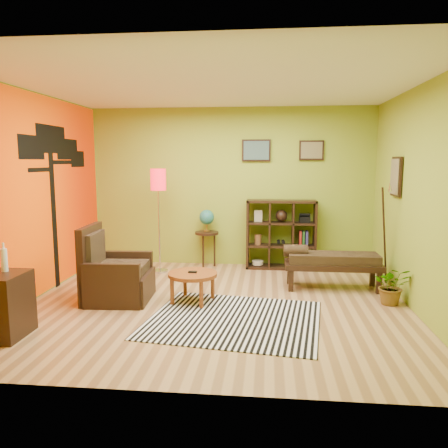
# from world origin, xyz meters

# --- Properties ---
(ground) EXTENTS (5.00, 5.00, 0.00)m
(ground) POSITION_xyz_m (0.00, 0.00, 0.00)
(ground) COLOR tan
(ground) RESTS_ON ground
(room_shell) EXTENTS (5.04, 4.54, 2.82)m
(room_shell) POSITION_xyz_m (-0.09, 0.01, 1.80)
(room_shell) COLOR #8BA32B
(room_shell) RESTS_ON ground
(zebra_rug) EXTENTS (2.20, 1.98, 0.01)m
(zebra_rug) POSITION_xyz_m (0.28, -0.56, 0.01)
(zebra_rug) COLOR white
(zebra_rug) RESTS_ON ground
(coffee_table) EXTENTS (0.65, 0.65, 0.42)m
(coffee_table) POSITION_xyz_m (-0.32, 0.04, 0.35)
(coffee_table) COLOR brown
(coffee_table) RESTS_ON ground
(armchair) EXTENTS (0.89, 0.89, 1.02)m
(armchair) POSITION_xyz_m (-1.39, 0.03, 0.31)
(armchair) COLOR black
(armchair) RESTS_ON ground
(floor_lamp) EXTENTS (0.26, 0.26, 1.74)m
(floor_lamp) POSITION_xyz_m (-1.15, 1.57, 1.41)
(floor_lamp) COLOR silver
(floor_lamp) RESTS_ON ground
(globe_table) EXTENTS (0.42, 0.42, 1.02)m
(globe_table) POSITION_xyz_m (-0.41, 2.03, 0.77)
(globe_table) COLOR black
(globe_table) RESTS_ON ground
(cube_shelf) EXTENTS (1.20, 0.35, 1.20)m
(cube_shelf) POSITION_xyz_m (0.91, 2.03, 0.60)
(cube_shelf) COLOR black
(cube_shelf) RESTS_ON ground
(bench) EXTENTS (1.42, 0.50, 0.65)m
(bench) POSITION_xyz_m (1.59, 0.86, 0.41)
(bench) COLOR black
(bench) RESTS_ON ground
(potted_plant) EXTENTS (0.52, 0.57, 0.40)m
(potted_plant) POSITION_xyz_m (2.30, 0.21, 0.20)
(potted_plant) COLOR #26661E
(potted_plant) RESTS_ON ground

